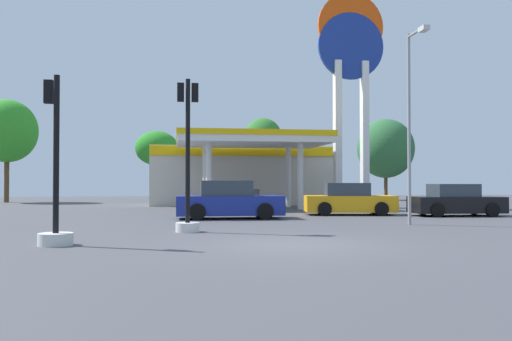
{
  "coord_description": "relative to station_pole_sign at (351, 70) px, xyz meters",
  "views": [
    {
      "loc": [
        -2.84,
        -12.82,
        1.53
      ],
      "look_at": [
        1.02,
        12.31,
        2.07
      ],
      "focal_mm": 37.47,
      "sensor_mm": 36.0,
      "label": 1
    }
  ],
  "objects": [
    {
      "name": "corner_streetlamp",
      "position": [
        -2.18,
        -12.9,
        -4.13
      ],
      "size": [
        0.24,
        1.48,
        6.84
      ],
      "color": "gray",
      "rests_on": "ground"
    },
    {
      "name": "tree_0",
      "position": [
        -22.75,
        11.14,
        -2.96
      ],
      "size": [
        4.38,
        4.38,
        7.64
      ],
      "color": "brown",
      "rests_on": "ground"
    },
    {
      "name": "tree_3",
      "position": [
        6.99,
        11.68,
        -3.94
      ],
      "size": [
        4.73,
        4.73,
        6.78
      ],
      "color": "brown",
      "rests_on": "ground"
    },
    {
      "name": "traffic_signal_1",
      "position": [
        -13.32,
        -17.24,
        -7.21
      ],
      "size": [
        0.82,
        0.82,
        4.11
      ],
      "color": "silver",
      "rests_on": "ground"
    },
    {
      "name": "ground_plane",
      "position": [
        -7.65,
        -17.88,
        -8.25
      ],
      "size": [
        90.0,
        90.0,
        0.0
      ],
      "primitive_type": "plane",
      "color": "#47474C",
      "rests_on": "ground"
    },
    {
      "name": "car_3",
      "position": [
        -2.46,
        -6.88,
        -7.58
      ],
      "size": [
        4.33,
        2.35,
        1.48
      ],
      "color": "black",
      "rests_on": "ground"
    },
    {
      "name": "traffic_signal_0",
      "position": [
        -10.08,
        -14.24,
        -6.51
      ],
      "size": [
        0.73,
        0.73,
        4.68
      ],
      "color": "silver",
      "rests_on": "ground"
    },
    {
      "name": "tree_2",
      "position": [
        -3.33,
        12.15,
        -3.25
      ],
      "size": [
        3.15,
        3.15,
        6.74
      ],
      "color": "brown",
      "rests_on": "ground"
    },
    {
      "name": "station_pole_sign",
      "position": [
        0.0,
        0.0,
        0.0
      ],
      "size": [
        4.04,
        0.56,
        12.93
      ],
      "color": "white",
      "rests_on": "ground"
    },
    {
      "name": "gas_station",
      "position": [
        -6.12,
        4.64,
        -6.09
      ],
      "size": [
        11.78,
        11.2,
        4.3
      ],
      "color": "beige",
      "rests_on": "ground"
    },
    {
      "name": "car_1",
      "position": [
        -8.23,
        -8.57,
        -7.53
      ],
      "size": [
        4.43,
        2.06,
        1.58
      ],
      "color": "black",
      "rests_on": "ground"
    },
    {
      "name": "tree_1",
      "position": [
        -11.89,
        13.46,
        -4.01
      ],
      "size": [
        3.5,
        3.5,
        5.67
      ],
      "color": "brown",
      "rests_on": "ground"
    },
    {
      "name": "car_0",
      "position": [
        2.02,
        -8.38,
        -7.6
      ],
      "size": [
        4.1,
        2.03,
        1.43
      ],
      "color": "black",
      "rests_on": "ground"
    }
  ]
}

